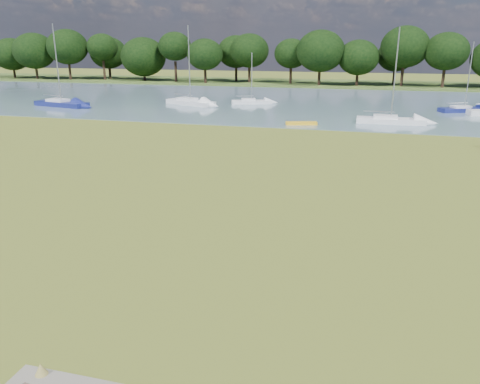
% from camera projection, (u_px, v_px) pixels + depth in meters
% --- Properties ---
extents(ground, '(220.00, 220.00, 0.00)m').
position_uv_depth(ground, '(241.00, 208.00, 22.22)').
color(ground, olive).
extents(river, '(220.00, 40.00, 0.10)m').
position_uv_depth(river, '(323.00, 103.00, 60.88)').
color(river, slate).
rests_on(river, ground).
extents(far_bank, '(220.00, 20.00, 0.40)m').
position_uv_depth(far_bank, '(338.00, 84.00, 88.49)').
color(far_bank, '#4C6626').
rests_on(far_bank, ground).
extents(kayak, '(3.04, 1.46, 0.30)m').
position_uv_depth(kayak, '(301.00, 123.00, 44.48)').
color(kayak, yellow).
rests_on(kayak, river).
extents(tree_line, '(158.43, 8.27, 10.01)m').
position_uv_depth(tree_line, '(388.00, 52.00, 80.95)').
color(tree_line, black).
rests_on(tree_line, far_bank).
extents(sailboat_0, '(5.85, 3.78, 7.58)m').
position_uv_depth(sailboat_0, '(464.00, 108.00, 52.77)').
color(sailboat_0, navy).
rests_on(sailboat_0, river).
extents(sailboat_1, '(5.25, 3.00, 6.29)m').
position_uv_depth(sailboat_1, '(251.00, 101.00, 59.73)').
color(sailboat_1, white).
rests_on(sailboat_1, river).
extents(sailboat_3, '(7.18, 4.65, 9.46)m').
position_uv_depth(sailboat_3, '(190.00, 101.00, 58.92)').
color(sailboat_3, white).
rests_on(sailboat_3, river).
extents(sailboat_6, '(6.44, 1.84, 8.86)m').
position_uv_depth(sailboat_6, '(390.00, 118.00, 45.25)').
color(sailboat_6, white).
rests_on(sailboat_6, river).
extents(sailboat_7, '(7.59, 3.60, 9.63)m').
position_uv_depth(sailboat_7, '(61.00, 102.00, 57.31)').
color(sailboat_7, navy).
rests_on(sailboat_7, river).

